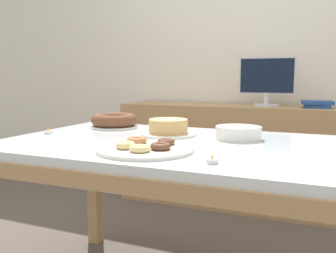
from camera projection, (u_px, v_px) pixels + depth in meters
The scene contains 11 objects.
wall_back at pixel (253, 48), 3.18m from camera, with size 8.00×0.10×2.60m, color silver.
dining_table at pixel (176, 162), 1.66m from camera, with size 1.57×0.97×0.77m.
sideboard at pixel (243, 157), 3.03m from camera, with size 2.01×0.44×0.83m.
computer_monitor at pixel (267, 82), 2.88m from camera, with size 0.42×0.20×0.38m.
book_stack at pixel (317, 104), 2.76m from camera, with size 0.24×0.20×0.05m.
cake_chocolate_round at pixel (168, 128), 1.82m from camera, with size 0.27×0.27×0.08m.
cake_golden_bundt at pixel (114, 121), 2.09m from camera, with size 0.26×0.26×0.08m.
pastry_platter at pixel (145, 148), 1.44m from camera, with size 0.38×0.38×0.04m.
plate_stack at pixel (238, 133), 1.71m from camera, with size 0.21×0.21×0.06m.
tealight_left_edge at pixel (212, 161), 1.23m from camera, with size 0.04×0.04×0.04m.
tealight_centre at pixel (48, 132), 1.87m from camera, with size 0.04×0.04×0.04m.
Camera 1 is at (0.60, -1.51, 1.06)m, focal length 40.00 mm.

